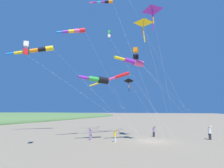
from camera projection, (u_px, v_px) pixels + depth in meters
name	position (u px, v px, depth m)	size (l,w,h in m)	color
ground_plane	(152.00, 141.00, 22.27)	(600.00, 600.00, 0.00)	gray
person_adult_flyer	(210.00, 132.00, 23.59)	(0.57, 0.45, 1.87)	#232328
person_child_green_jacket	(115.00, 135.00, 21.68)	(0.54, 0.49, 1.53)	silver
person_child_grey_jacket	(91.00, 133.00, 23.31)	(0.50, 0.57, 1.61)	#8E6B9E
person_bystander_far	(154.00, 131.00, 26.27)	(0.53, 0.43, 1.59)	#232328
kite_windsock_rainbow_low_near	(104.00, 2.00, 30.17)	(11.93, 3.40, 22.13)	orange
kite_windsock_magenta_far_left	(75.00, 31.00, 23.63)	(8.67, 7.70, 14.86)	red
kite_delta_blue_topmost	(143.00, 23.00, 23.21)	(3.68, 8.28, 15.39)	yellow
kite_delta_teal_far_right	(129.00, 81.00, 33.34)	(7.46, 6.43, 9.66)	black
kite_box_white_trailing	(136.00, 54.00, 25.70)	(10.37, 2.93, 12.74)	orange
kite_windsock_purple_drifting	(115.00, 77.00, 29.91)	(13.84, 3.54, 10.21)	red
kite_windsock_orange_high_right	(37.00, 50.00, 32.22)	(22.43, 4.98, 15.64)	yellow
kite_delta_checkered_midright	(152.00, 11.00, 19.42)	(2.32, 7.95, 14.89)	purple
kite_box_long_streamer_right	(109.00, 34.00, 34.71)	(11.10, 1.76, 19.17)	green
kite_windsock_striped_overhead	(133.00, 62.00, 21.67)	(9.58, 9.72, 10.03)	#EF4C93
kite_windsock_yellow_midlevel	(98.00, 80.00, 22.38)	(6.54, 4.83, 8.02)	black
kite_box_long_streamer_left	(27.00, 48.00, 17.30)	(10.49, 10.01, 10.39)	white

